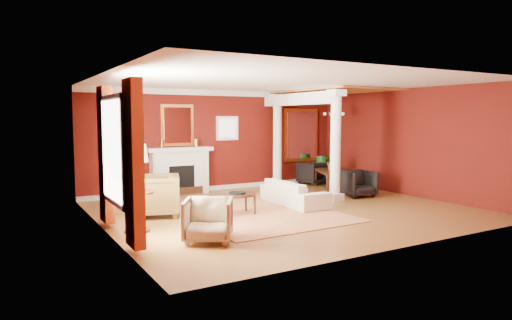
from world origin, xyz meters
TOP-DOWN VIEW (x-y plane):
  - ground at (0.00, 0.00)m, footprint 8.00×8.00m
  - room_shell at (0.00, 0.00)m, footprint 8.04×7.04m
  - fireplace at (-1.30, 3.32)m, footprint 1.85×0.42m
  - overmantel_mirror at (-1.30, 3.45)m, footprint 0.95×0.07m
  - flank_window_left at (-2.85, 3.46)m, footprint 0.70×0.07m
  - flank_window_right at (0.25, 3.46)m, footprint 0.70×0.07m
  - left_window at (-3.89, -0.60)m, footprint 0.21×2.55m
  - column_front at (1.70, 0.30)m, footprint 0.36×0.36m
  - column_back at (1.70, 3.00)m, footprint 0.36×0.36m
  - header_beam at (1.70, 1.90)m, footprint 0.30×3.20m
  - amber_ceiling at (2.85, 1.75)m, footprint 2.30×3.40m
  - dining_mirror at (2.90, 3.45)m, footprint 1.30×0.07m
  - chandelier at (2.90, 1.80)m, footprint 0.60×0.62m
  - crown_trim at (0.00, 3.46)m, footprint 8.00×0.08m
  - base_trim at (0.00, 3.46)m, footprint 8.00×0.08m
  - rug at (-0.75, 0.19)m, footprint 3.22×4.25m
  - sofa at (0.53, 0.42)m, footprint 0.67×2.04m
  - armchair_leopard at (-2.77, 0.85)m, footprint 1.16×1.20m
  - armchair_stripe at (-2.63, -1.57)m, footprint 1.06×1.05m
  - coffee_table at (-1.20, 0.08)m, footprint 0.91×0.91m
  - coffee_book at (-1.22, 0.06)m, footprint 0.15×0.10m
  - side_table at (-3.50, -0.29)m, footprint 0.65×0.65m
  - dining_table at (2.93, 1.80)m, footprint 1.16×1.69m
  - dining_chair_near at (2.68, 0.50)m, footprint 0.85×0.81m
  - dining_chair_far at (3.03, 3.00)m, footprint 0.88×0.84m
  - green_urn at (3.37, 2.97)m, footprint 0.38×0.38m
  - potted_plant at (2.86, 1.78)m, footprint 0.62×0.67m

SIDE VIEW (x-z plane):
  - ground at x=0.00m, z-range 0.00..0.00m
  - rug at x=-0.75m, z-range 0.00..0.02m
  - base_trim at x=0.00m, z-range 0.00..0.12m
  - green_urn at x=3.37m, z-range -0.10..0.80m
  - dining_chair_near at x=2.68m, z-range 0.00..0.77m
  - dining_chair_far at x=3.03m, z-range 0.00..0.77m
  - sofa at x=0.53m, z-range 0.00..0.79m
  - armchair_stripe at x=-2.63m, z-range 0.00..0.82m
  - coffee_table at x=-1.20m, z-range 0.19..0.65m
  - dining_table at x=2.93m, z-range 0.00..0.89m
  - armchair_leopard at x=-2.77m, z-range 0.00..0.99m
  - coffee_book at x=-1.22m, z-range 0.46..0.69m
  - fireplace at x=-1.30m, z-range 0.00..1.29m
  - side_table at x=-3.50m, z-range 0.30..1.92m
  - potted_plant at x=2.86m, z-range 0.89..1.35m
  - left_window at x=-3.89m, z-range 0.12..2.72m
  - column_front at x=1.70m, z-range 0.03..2.83m
  - column_back at x=1.70m, z-range 0.03..2.83m
  - dining_mirror at x=2.90m, z-range 0.70..2.40m
  - flank_window_left at x=-2.85m, z-range 1.45..2.15m
  - flank_window_right at x=0.25m, z-range 1.45..2.15m
  - overmantel_mirror at x=-1.30m, z-range 1.33..2.47m
  - room_shell at x=0.00m, z-range 0.56..3.48m
  - chandelier at x=2.90m, z-range 1.87..2.62m
  - header_beam at x=1.70m, z-range 2.46..2.78m
  - crown_trim at x=0.00m, z-range 2.74..2.90m
  - amber_ceiling at x=2.85m, z-range 2.85..2.89m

